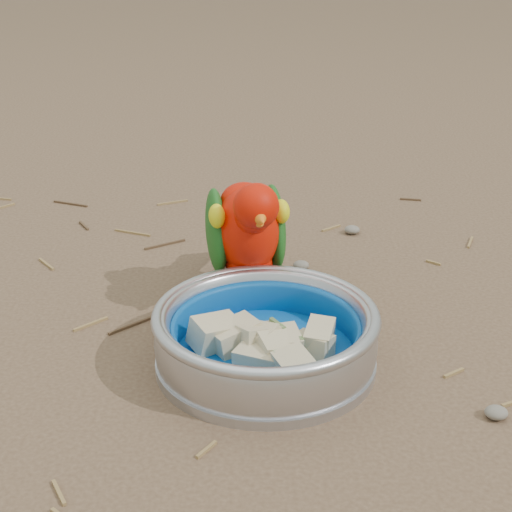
{
  "coord_description": "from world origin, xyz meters",
  "views": [
    {
      "loc": [
        0.08,
        -0.73,
        0.41
      ],
      "look_at": [
        0.09,
        0.04,
        0.08
      ],
      "focal_mm": 55.0,
      "sensor_mm": 36.0,
      "label": 1
    }
  ],
  "objects": [
    {
      "name": "ground",
      "position": [
        0.0,
        0.0,
        0.0
      ],
      "size": [
        60.0,
        60.0,
        0.0
      ],
      "primitive_type": "plane",
      "color": "brown"
    },
    {
      "name": "bowl_wall",
      "position": [
        0.09,
        -0.05,
        0.04
      ],
      "size": [
        0.22,
        0.22,
        0.04
      ],
      "primitive_type": null,
      "color": "#B2B2BA",
      "rests_on": "food_bowl"
    },
    {
      "name": "fruit_wedges",
      "position": [
        0.09,
        -0.05,
        0.03
      ],
      "size": [
        0.13,
        0.13,
        0.03
      ],
      "primitive_type": null,
      "color": "tan",
      "rests_on": "food_bowl"
    },
    {
      "name": "ground_debris",
      "position": [
        0.05,
        0.03,
        0.0
      ],
      "size": [
        0.9,
        0.8,
        0.01
      ],
      "primitive_type": null,
      "color": "olive",
      "rests_on": "ground"
    },
    {
      "name": "food_bowl",
      "position": [
        0.09,
        -0.05,
        0.01
      ],
      "size": [
        0.22,
        0.22,
        0.02
      ],
      "primitive_type": "cylinder",
      "color": "#B2B2BA",
      "rests_on": "ground"
    },
    {
      "name": "lory_parrot",
      "position": [
        0.08,
        0.09,
        0.08
      ],
      "size": [
        0.13,
        0.2,
        0.15
      ],
      "primitive_type": null,
      "rotation": [
        0.0,
        0.0,
        -2.94
      ],
      "color": "#C41101",
      "rests_on": "ground"
    }
  ]
}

